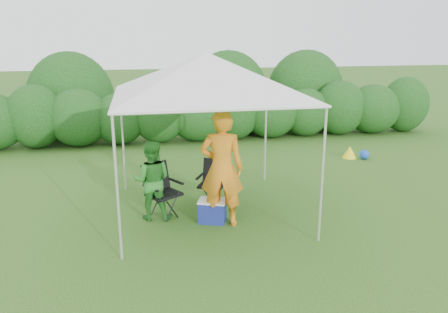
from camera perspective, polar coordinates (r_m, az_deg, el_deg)
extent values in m
plane|color=#396620|center=(7.58, -1.44, -8.58)|extent=(70.00, 70.00, 0.00)
ellipsoid|color=#1F521A|center=(13.31, -23.42, 4.81)|extent=(1.57, 1.34, 1.80)
cylinder|color=#382616|center=(13.46, -23.08, 1.67)|extent=(0.12, 0.12, 0.30)
ellipsoid|color=#1F521A|center=(13.13, -18.51, 4.82)|extent=(1.72, 1.47, 1.65)
cylinder|color=#382616|center=(13.26, -18.26, 1.96)|extent=(0.12, 0.12, 0.30)
ellipsoid|color=#1F521A|center=(13.04, -13.49, 4.80)|extent=(1.50, 1.28, 1.50)
cylinder|color=#382616|center=(13.16, -13.33, 2.23)|extent=(0.12, 0.12, 0.30)
ellipsoid|color=#1F521A|center=(13.02, -8.48, 5.54)|extent=(1.65, 1.40, 1.73)
cylinder|color=#382616|center=(13.16, -8.35, 2.49)|extent=(0.12, 0.12, 0.30)
ellipsoid|color=#1F521A|center=(13.14, -3.46, 5.44)|extent=(1.80, 1.53, 1.57)
cylinder|color=#382616|center=(13.26, -3.42, 2.73)|extent=(0.12, 0.12, 0.30)
ellipsoid|color=#1F521A|center=(13.32, 1.43, 6.09)|extent=(1.58, 1.34, 1.80)
cylinder|color=#382616|center=(13.46, 1.41, 2.94)|extent=(0.12, 0.12, 0.30)
ellipsoid|color=#1F521A|center=(13.62, 6.15, 5.91)|extent=(1.72, 1.47, 1.65)
cylinder|color=#382616|center=(13.75, 6.07, 3.13)|extent=(0.12, 0.12, 0.30)
ellipsoid|color=#1F521A|center=(14.01, 10.63, 5.69)|extent=(1.50, 1.28, 1.50)
cylinder|color=#382616|center=(14.12, 10.51, 3.29)|extent=(0.12, 0.12, 0.30)
ellipsoid|color=#1F521A|center=(14.45, 14.89, 6.18)|extent=(1.65, 1.40, 1.73)
cylinder|color=#382616|center=(14.58, 14.70, 3.42)|extent=(0.12, 0.12, 0.30)
ellipsoid|color=#1F521A|center=(15.00, 18.82, 5.91)|extent=(1.80, 1.53, 1.57)
cylinder|color=#382616|center=(15.11, 18.61, 3.53)|extent=(0.12, 0.12, 0.30)
ellipsoid|color=#1F521A|center=(15.58, 22.53, 6.31)|extent=(1.58, 1.34, 1.80)
cylinder|color=#382616|center=(15.70, 22.25, 3.62)|extent=(0.12, 0.12, 0.30)
cylinder|color=silver|center=(6.18, -13.77, -4.30)|extent=(0.04, 0.04, 2.10)
cylinder|color=silver|center=(6.71, 12.72, -2.62)|extent=(0.04, 0.04, 2.10)
cylinder|color=silver|center=(9.06, -13.07, 2.09)|extent=(0.04, 0.04, 2.10)
cylinder|color=silver|center=(9.43, 5.46, 2.96)|extent=(0.04, 0.04, 2.10)
cube|color=white|center=(7.47, -2.21, 7.98)|extent=(3.10, 3.10, 0.03)
pyramid|color=white|center=(7.43, -2.24, 10.77)|extent=(3.10, 3.10, 0.70)
cube|color=black|center=(8.26, -1.60, -3.75)|extent=(0.60, 0.58, 0.04)
cube|color=black|center=(8.36, -1.22, -1.75)|extent=(0.46, 0.32, 0.43)
cube|color=black|center=(8.28, -3.17, -2.57)|extent=(0.21, 0.36, 0.03)
cube|color=black|center=(8.14, -0.02, -2.86)|extent=(0.21, 0.36, 0.03)
cylinder|color=black|center=(8.21, -3.28, -5.27)|extent=(0.02, 0.02, 0.37)
cylinder|color=black|center=(8.10, -0.69, -5.54)|extent=(0.02, 0.02, 0.37)
cylinder|color=black|center=(8.55, -2.44, -4.38)|extent=(0.02, 0.02, 0.37)
cylinder|color=black|center=(8.44, 0.05, -4.63)|extent=(0.02, 0.02, 0.37)
cube|color=black|center=(7.74, -7.87, -4.89)|extent=(0.69, 0.68, 0.05)
cube|color=black|center=(7.82, -8.88, -2.56)|extent=(0.51, 0.39, 0.49)
cube|color=black|center=(7.54, -9.57, -4.09)|extent=(0.27, 0.39, 0.03)
cube|color=black|center=(7.83, -6.33, -3.21)|extent=(0.27, 0.39, 0.03)
cylinder|color=black|center=(7.53, -8.19, -7.18)|extent=(0.02, 0.02, 0.42)
cylinder|color=black|center=(7.77, -5.56, -6.37)|extent=(0.02, 0.02, 0.42)
cylinder|color=black|center=(7.87, -10.04, -6.25)|extent=(0.02, 0.02, 0.42)
cylinder|color=black|center=(8.09, -7.47, -5.50)|extent=(0.02, 0.02, 0.42)
imported|color=orange|center=(7.18, -0.29, -1.56)|extent=(0.82, 0.64, 1.97)
imported|color=#2C8029|center=(7.60, -9.42, -3.09)|extent=(0.76, 0.64, 1.39)
cube|color=navy|center=(7.54, -1.52, -7.22)|extent=(0.53, 0.46, 0.36)
cube|color=silver|center=(7.46, -1.53, -5.82)|extent=(0.56, 0.48, 0.03)
cylinder|color=#592D0C|center=(7.39, -1.02, -5.02)|extent=(0.06, 0.06, 0.21)
cone|color=yellow|center=(11.83, 16.09, 0.56)|extent=(0.37, 0.37, 0.31)
sphere|color=blue|center=(11.81, 17.86, 0.23)|extent=(0.25, 0.25, 0.25)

